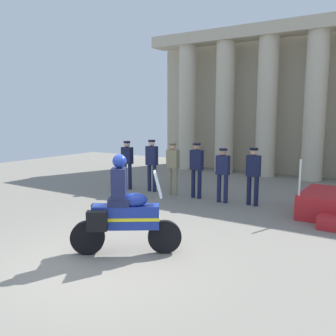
% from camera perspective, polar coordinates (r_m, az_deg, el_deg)
% --- Properties ---
extents(ground_plane, '(28.00, 28.00, 0.00)m').
position_cam_1_polar(ground_plane, '(6.78, -10.31, -14.46)').
color(ground_plane, gray).
extents(colonnade_backdrop, '(13.01, 1.68, 6.43)m').
position_cam_1_polar(colonnade_backdrop, '(16.22, 19.04, 10.73)').
color(colonnade_backdrop, '#B6AB91').
rests_on(colonnade_backdrop, ground_plane).
extents(officer_in_row_0, '(0.39, 0.24, 1.70)m').
position_cam_1_polar(officer_in_row_0, '(12.83, -6.39, 1.12)').
color(officer_in_row_0, '#141938').
rests_on(officer_in_row_0, ground_plane).
extents(officer_in_row_1, '(0.39, 0.24, 1.77)m').
position_cam_1_polar(officer_in_row_1, '(12.37, -2.55, 1.08)').
color(officer_in_row_1, '#191E42').
rests_on(officer_in_row_1, ground_plane).
extents(officer_in_row_2, '(0.39, 0.24, 1.70)m').
position_cam_1_polar(officer_in_row_2, '(11.78, 0.76, 0.54)').
color(officer_in_row_2, '#847A5B').
rests_on(officer_in_row_2, ground_plane).
extents(officer_in_row_3, '(0.39, 0.24, 1.74)m').
position_cam_1_polar(officer_in_row_3, '(11.38, 4.49, 0.34)').
color(officer_in_row_3, '#141938').
rests_on(officer_in_row_3, ground_plane).
extents(officer_in_row_4, '(0.39, 0.24, 1.63)m').
position_cam_1_polar(officer_in_row_4, '(10.92, 8.56, -0.43)').
color(officer_in_row_4, '#191E42').
rests_on(officer_in_row_4, ground_plane).
extents(officer_in_row_5, '(0.39, 0.24, 1.67)m').
position_cam_1_polar(officer_in_row_5, '(10.71, 13.18, -0.59)').
color(officer_in_row_5, '#141938').
rests_on(officer_in_row_5, ground_plane).
extents(motorcycle_with_rider, '(1.78, 1.32, 1.90)m').
position_cam_1_polar(motorcycle_with_rider, '(6.91, -7.20, -6.97)').
color(motorcycle_with_rider, black).
rests_on(motorcycle_with_rider, ground_plane).
extents(briefcase_on_ground, '(0.10, 0.32, 0.36)m').
position_cam_1_polar(briefcase_on_ground, '(13.20, -7.84, -2.33)').
color(briefcase_on_ground, black).
rests_on(briefcase_on_ground, ground_plane).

